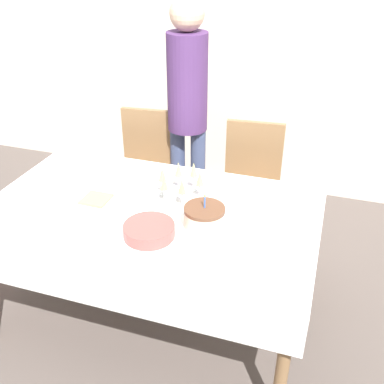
{
  "coord_description": "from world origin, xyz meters",
  "views": [
    {
      "loc": [
        0.86,
        -1.88,
        2.07
      ],
      "look_at": [
        0.23,
        0.06,
        0.88
      ],
      "focal_mm": 42.0,
      "sensor_mm": 36.0,
      "label": 1
    }
  ],
  "objects": [
    {
      "name": "dining_chair_far_right",
      "position": [
        0.39,
        0.87,
        0.52
      ],
      "size": [
        0.45,
        0.45,
        0.95
      ],
      "color": "olive",
      "rests_on": "ground_plane"
    },
    {
      "name": "person_standing",
      "position": [
        -0.11,
        0.99,
        1.06
      ],
      "size": [
        0.28,
        0.28,
        1.74
      ],
      "color": "#3F4C72",
      "rests_on": "ground_plane"
    },
    {
      "name": "fork_pile",
      "position": [
        -0.3,
        -0.13,
        0.77
      ],
      "size": [
        0.17,
        0.06,
        0.02
      ],
      "color": "silver",
      "rests_on": "dining_table"
    },
    {
      "name": "plate_stack_main",
      "position": [
        0.09,
        -0.22,
        0.79
      ],
      "size": [
        0.26,
        0.26,
        0.06
      ],
      "color": "#CC4C47",
      "rests_on": "dining_table"
    },
    {
      "name": "dining_chair_far_left",
      "position": [
        -0.41,
        0.87,
        0.52
      ],
      "size": [
        0.46,
        0.46,
        0.95
      ],
      "color": "olive",
      "rests_on": "ground_plane"
    },
    {
      "name": "ground_plane",
      "position": [
        0.0,
        0.0,
        0.0
      ],
      "size": [
        12.0,
        12.0,
        0.0
      ],
      "primitive_type": "plane",
      "color": "#564C47"
    },
    {
      "name": "birthday_cake",
      "position": [
        0.33,
        -0.07,
        0.82
      ],
      "size": [
        0.21,
        0.21,
        0.19
      ],
      "color": "beige",
      "rests_on": "dining_table"
    },
    {
      "name": "napkin_pile",
      "position": [
        -0.32,
        0.01,
        0.77
      ],
      "size": [
        0.15,
        0.15,
        0.01
      ],
      "color": "#E0D166",
      "rests_on": "dining_table"
    },
    {
      "name": "dining_table",
      "position": [
        0.0,
        0.0,
        0.66
      ],
      "size": [
        1.81,
        1.11,
        0.76
      ],
      "color": "white",
      "rests_on": "ground_plane"
    },
    {
      "name": "wall_back",
      "position": [
        0.0,
        1.87,
        1.35
      ],
      "size": [
        8.0,
        0.05,
        2.7
      ],
      "color": "silver",
      "rests_on": "ground_plane"
    },
    {
      "name": "cake_knife",
      "position": [
        0.36,
        -0.27,
        0.76
      ],
      "size": [
        0.3,
        0.08,
        0.0
      ],
      "color": "silver",
      "rests_on": "dining_table"
    },
    {
      "name": "champagne_tray",
      "position": [
        0.12,
        0.18,
        0.84
      ],
      "size": [
        0.32,
        0.32,
        0.18
      ],
      "color": "silver",
      "rests_on": "dining_table"
    }
  ]
}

